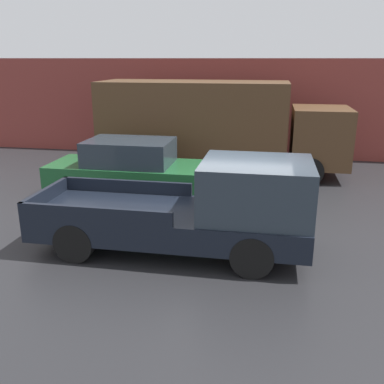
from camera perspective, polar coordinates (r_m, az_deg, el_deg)
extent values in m
plane|color=#232326|center=(9.72, 5.40, -6.95)|extent=(60.00, 60.00, 0.00)
cube|color=brown|center=(18.11, 8.31, 10.90)|extent=(28.00, 0.15, 4.00)
cube|color=black|center=(9.20, -2.91, -3.94)|extent=(5.78, 2.06, 0.55)
cube|color=#28333D|center=(8.70, 8.58, 0.44)|extent=(2.20, 1.93, 1.12)
cube|color=black|center=(10.30, -8.76, 0.76)|extent=(3.18, 0.10, 0.30)
cube|color=black|center=(8.57, -12.98, -2.94)|extent=(3.18, 0.10, 0.30)
cube|color=black|center=(10.07, -18.89, -0.39)|extent=(0.10, 2.06, 0.30)
cylinder|color=black|center=(9.91, 8.51, -3.97)|extent=(0.83, 0.26, 0.83)
cylinder|color=black|center=(8.24, 7.99, -8.53)|extent=(0.83, 0.26, 0.83)
cylinder|color=black|center=(10.62, -11.22, -2.65)|extent=(0.83, 0.26, 0.83)
cylinder|color=black|center=(9.07, -15.41, -6.50)|extent=(0.83, 0.26, 0.83)
cube|color=#1E592D|center=(13.13, -8.75, 2.33)|extent=(4.57, 1.96, 0.68)
cube|color=#28333D|center=(12.92, -8.32, 5.31)|extent=(2.51, 1.72, 0.72)
cylinder|color=black|center=(13.64, -1.86, 1.85)|extent=(0.68, 0.22, 0.68)
cylinder|color=black|center=(12.00, -3.64, -0.37)|extent=(0.68, 0.22, 0.68)
cylinder|color=black|center=(14.50, -12.88, 2.35)|extent=(0.68, 0.22, 0.68)
cylinder|color=black|center=(12.97, -15.89, 0.34)|extent=(0.68, 0.22, 0.68)
cube|color=#4C331E|center=(15.48, 16.69, 7.09)|extent=(1.91, 2.31, 1.97)
cube|color=#4C331E|center=(15.57, 0.20, 9.41)|extent=(6.60, 2.43, 2.80)
cylinder|color=black|center=(16.68, 14.86, 4.57)|extent=(0.91, 0.30, 0.91)
cylinder|color=black|center=(14.59, 15.41, 2.72)|extent=(0.91, 0.30, 0.91)
cylinder|color=black|center=(17.12, -3.61, 5.44)|extent=(0.91, 0.30, 0.91)
cylinder|color=black|center=(15.09, -5.59, 3.75)|extent=(0.91, 0.30, 0.91)
cube|color=#194CB2|center=(19.20, -10.11, 6.67)|extent=(0.45, 0.40, 1.01)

